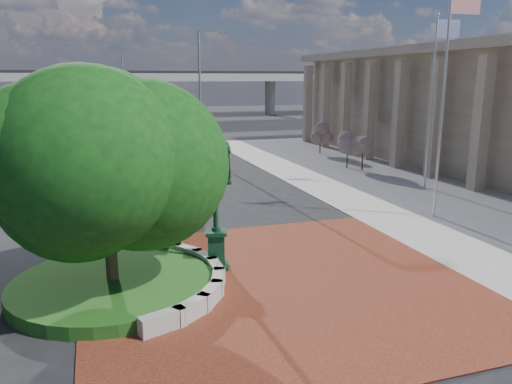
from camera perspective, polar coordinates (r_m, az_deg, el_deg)
The scene contains 17 objects.
ground at distance 16.97m, azimuth 1.36°, elevation -9.11°, with size 200.00×200.00×0.00m, color black.
plaza at distance 16.09m, azimuth 2.56°, elevation -10.31°, with size 12.00×12.00×0.04m, color maroon.
sidewalk at distance 33.29m, azimuth 22.08°, elevation 0.95°, with size 20.00×50.00×0.04m, color #9E9B93.
planter_wall at distance 16.23m, azimuth -7.81°, elevation -9.26°, with size 2.96×6.77×0.54m.
grass_bed at distance 16.06m, azimuth -16.00°, elevation -10.18°, with size 6.10×6.10×0.40m, color #174012.
overpass at distance 84.98m, azimuth -15.01°, elevation 12.57°, with size 90.00×12.00×7.50m.
tree_planter at distance 15.06m, azimuth -16.83°, elevation 2.28°, with size 5.20×5.20×6.33m.
tree_street at distance 33.00m, azimuth -15.91°, elevation 6.97°, with size 4.40×4.40×5.45m.
post_clock at distance 16.53m, azimuth -4.67°, elevation -0.16°, with size 1.17×1.17×4.79m.
parked_car at distance 50.71m, azimuth -7.52°, elevation 6.34°, with size 1.61×4.00×1.36m, color #550F0C.
flagpole_a at distance 24.12m, azimuth 20.56°, elevation 9.71°, with size 1.64×0.19×10.45m.
flagpole_b at distance 30.54m, azimuth 19.40°, elevation 9.72°, with size 1.54×0.18×9.86m.
street_lamp_near at distance 41.93m, azimuth -6.10°, elevation 12.22°, with size 2.26×0.54×10.11m.
street_lamp_far at distance 59.79m, azimuth -14.66°, elevation 11.46°, with size 2.04×0.34×9.07m.
shrub_near at distance 35.69m, azimuth 12.13°, elevation 4.92°, with size 1.20×1.20×2.20m.
shrub_mid at distance 36.52m, azimuth 10.44°, elevation 5.17°, with size 1.20×1.20×2.20m.
shrub_far at distance 43.24m, azimuth 7.37°, elevation 6.44°, with size 1.20×1.20×2.20m.
Camera 1 is at (-5.25, -14.83, 6.35)m, focal length 35.00 mm.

